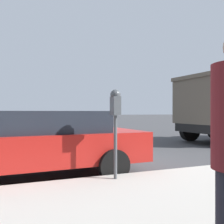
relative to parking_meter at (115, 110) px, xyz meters
The scene contains 3 objects.
ground_plane 2.88m from the parking_meter, ahead, with size 220.00×220.00×0.00m, color #424244.
parking_meter is the anchor object (origin of this frame).
car_red 2.03m from the parking_meter, 43.97° to the left, with size 2.29×4.94×1.40m.
Camera 1 is at (-6.83, 2.09, 1.38)m, focal length 42.00 mm.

